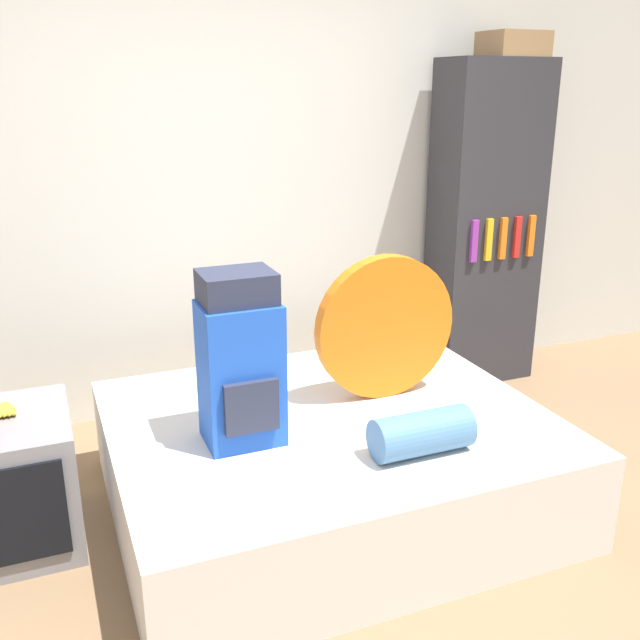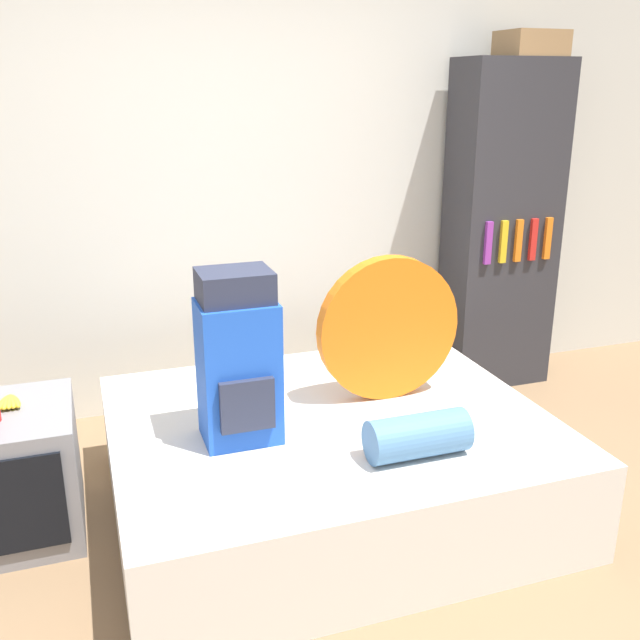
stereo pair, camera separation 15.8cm
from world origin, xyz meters
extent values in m
plane|color=#846647|center=(0.00, 0.00, 0.00)|extent=(16.00, 16.00, 0.00)
cube|color=silver|center=(0.00, 1.90, 1.30)|extent=(8.00, 0.05, 2.60)
cube|color=silver|center=(0.08, 0.59, 0.22)|extent=(1.87, 1.56, 0.44)
cube|color=blue|center=(-0.33, 0.53, 0.73)|extent=(0.31, 0.25, 0.58)
cube|color=#282D42|center=(-0.33, 0.54, 1.09)|extent=(0.28, 0.23, 0.12)
cube|color=#282D42|center=(-0.33, 0.39, 0.64)|extent=(0.21, 0.03, 0.21)
cylinder|color=orange|center=(0.41, 0.71, 0.77)|extent=(0.67, 0.07, 0.67)
cylinder|color=teal|center=(0.29, 0.15, 0.53)|extent=(0.40, 0.17, 0.17)
cube|color=gray|center=(-1.23, 0.83, 0.28)|extent=(0.51, 0.58, 0.56)
cube|color=black|center=(-1.23, 0.53, 0.29)|extent=(0.41, 0.02, 0.40)
ellipsoid|color=yellow|center=(-1.24, 0.89, 0.58)|extent=(0.08, 0.14, 0.04)
ellipsoid|color=yellow|center=(-1.23, 0.89, 0.58)|extent=(0.06, 0.14, 0.04)
ellipsoid|color=yellow|center=(-1.22, 0.89, 0.58)|extent=(0.04, 0.14, 0.04)
ellipsoid|color=yellow|center=(-1.21, 0.89, 0.58)|extent=(0.06, 0.14, 0.04)
ellipsoid|color=yellow|center=(-1.20, 0.89, 0.58)|extent=(0.08, 0.14, 0.04)
cube|color=#2D2D33|center=(1.57, 1.64, 0.99)|extent=(0.64, 0.36, 1.97)
cube|color=purple|center=(1.37, 1.45, 0.95)|extent=(0.04, 0.02, 0.25)
cube|color=gold|center=(1.47, 1.45, 0.95)|extent=(0.04, 0.02, 0.25)
cube|color=orange|center=(1.57, 1.45, 0.95)|extent=(0.04, 0.02, 0.25)
cube|color=red|center=(1.67, 1.45, 0.95)|extent=(0.04, 0.02, 0.25)
cube|color=orange|center=(1.78, 1.45, 0.95)|extent=(0.04, 0.02, 0.25)
cube|color=#99754C|center=(1.65, 1.61, 2.04)|extent=(0.34, 0.29, 0.14)
camera|label=1|loc=(-1.02, -2.02, 1.83)|focal=40.00mm
camera|label=2|loc=(-0.88, -2.08, 1.83)|focal=40.00mm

